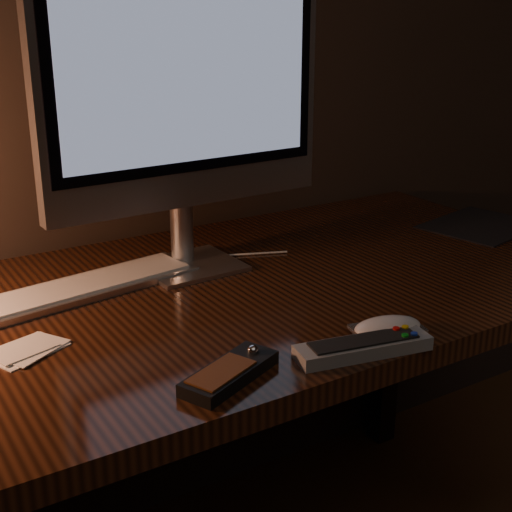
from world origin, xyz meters
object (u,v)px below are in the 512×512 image
desk (191,342)px  media_remote (230,372)px  monitor (186,86)px  keyboard (84,287)px  tv_remote (363,347)px  mouse (387,330)px

desk → media_remote: media_remote is taller
monitor → media_remote: (-0.16, -0.42, -0.34)m
desk → monitor: bearing=59.3°
desk → keyboard: 0.24m
keyboard → tv_remote: (0.27, -0.46, 0.00)m
desk → monitor: 0.48m
monitor → tv_remote: 0.57m
desk → tv_remote: (0.08, -0.41, 0.14)m
monitor → tv_remote: bearing=-85.9°
media_remote → tv_remote: (0.21, -0.04, 0.00)m
keyboard → media_remote: (0.06, -0.42, 0.00)m
keyboard → media_remote: media_remote is taller
desk → monitor: size_ratio=2.70×
media_remote → mouse: bearing=-25.7°
media_remote → monitor: bearing=46.3°
monitor → media_remote: 0.56m
monitor → keyboard: (-0.22, -0.00, -0.34)m
tv_remote → monitor: bearing=107.7°
mouse → tv_remote: bearing=-144.8°
keyboard → media_remote: size_ratio=2.54×
keyboard → mouse: (0.34, -0.43, 0.00)m
desk → mouse: bearing=-67.9°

